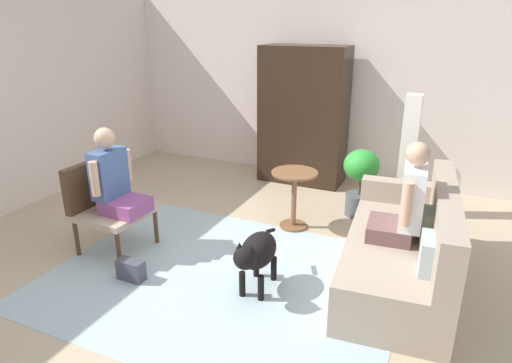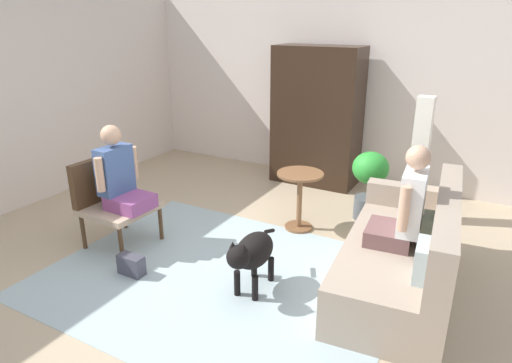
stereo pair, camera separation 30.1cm
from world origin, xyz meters
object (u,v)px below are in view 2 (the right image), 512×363
Objects in this scene: armchair at (110,196)px; column_lamp at (419,161)px; potted_plant at (370,180)px; handbag at (131,265)px; person_on_couch at (406,207)px; person_on_armchair at (120,176)px; couch at (405,256)px; round_end_table at (300,193)px; armoire_cabinet at (317,117)px; dog at (252,253)px.

column_lamp reaches higher than armchair.
potted_plant reaches higher than handbag.
person_on_couch reaches higher than person_on_armchair.
couch is 1.46m from round_end_table.
column_lamp reaches higher than round_end_table.
couch is 2.89m from armoire_cabinet.
dog is 0.55× the size of column_lamp.
person_on_armchair is at bearing -109.53° from armoire_cabinet.
person_on_armchair reaches higher than couch.
armoire_cabinet is 3.37m from handbag.
column_lamp is at bearing 67.33° from dog.
column_lamp is (2.69, 2.14, 0.20)m from armchair.
dog is at bearing -102.85° from potted_plant.
potted_plant is at bearing 77.15° from dog.
column_lamp is at bearing 97.70° from couch.
handbag is at bearing -33.31° from armchair.
potted_plant is (2.21, 1.89, -0.03)m from armchair.
armoire_cabinet is (-0.44, 1.56, 0.53)m from round_end_table.
column_lamp is (1.08, 0.90, 0.29)m from round_end_table.
armchair is 1.77m from dog.
person_on_armchair is 3.30× the size of handbag.
person_on_armchair reaches higher than dog.
armchair is 1.08× the size of person_on_armchair.
round_end_table is 0.81× the size of potted_plant.
column_lamp is (0.48, 0.25, 0.24)m from potted_plant.
person_on_armchair is 1.02× the size of potted_plant.
person_on_couch reaches higher than armchair.
armoire_cabinet is at bearing 80.68° from handbag.
person_on_couch is at bearing -64.05° from potted_plant.
dog is 3.01m from armoire_cabinet.
couch is at bearing 39.02° from person_on_couch.
round_end_table is 0.46× the size of column_lamp.
couch is 1.04× the size of armoire_cabinet.
couch is 2.47× the size of dog.
potted_plant is at bearing 115.95° from person_on_couch.
couch is 2.37× the size of person_on_armchair.
dog is 2.04m from potted_plant.
armoire_cabinet is at bearing 105.91° from round_end_table.
potted_plant is at bearing 55.75° from handbag.
armoire_cabinet reaches higher than couch.
armoire_cabinet reaches higher than dog.
armoire_cabinet reaches higher than person_on_couch.
armchair is at bearing -168.63° from couch.
round_end_table is 1.35m from dog.
round_end_table is at bearing 151.13° from person_on_couch.
column_lamp reaches higher than dog.
dog is at bearing -3.18° from armchair.
person_on_armchair is at bearing -139.59° from column_lamp.
dog is 1.20m from handbag.
person_on_couch is 2.75m from person_on_armchair.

